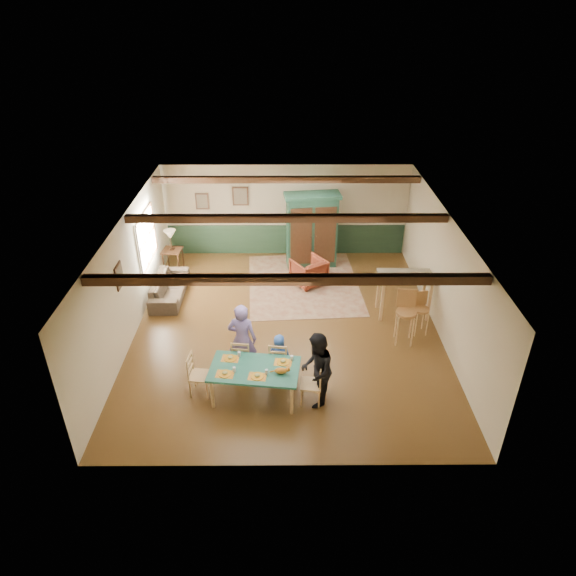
{
  "coord_description": "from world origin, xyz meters",
  "views": [
    {
      "loc": [
        -0.02,
        -9.9,
        6.89
      ],
      "look_at": [
        0.03,
        -0.09,
        1.15
      ],
      "focal_mm": 32.0,
      "sensor_mm": 36.0,
      "label": 1
    }
  ],
  "objects_px": {
    "dining_chair_far_left": "(242,356)",
    "sofa": "(169,287)",
    "bar_stool_left": "(405,318)",
    "person_woman": "(316,370)",
    "person_man": "(242,339)",
    "cat": "(281,370)",
    "table_lamp": "(171,240)",
    "dining_chair_end_left": "(200,375)",
    "dining_table": "(255,383)",
    "counter_table": "(403,295)",
    "armoire": "(312,231)",
    "dining_chair_end_right": "(311,383)",
    "armchair": "(309,272)",
    "end_table": "(173,260)",
    "bar_stool_right": "(421,314)",
    "person_child": "(279,355)",
    "dining_chair_far_right": "(279,359)"
  },
  "relations": [
    {
      "from": "dining_chair_end_right",
      "to": "counter_table",
      "type": "distance_m",
      "value": 3.87
    },
    {
      "from": "armoire",
      "to": "bar_stool_left",
      "type": "bearing_deg",
      "value": -69.57
    },
    {
      "from": "counter_table",
      "to": "bar_stool_left",
      "type": "bearing_deg",
      "value": -99.84
    },
    {
      "from": "person_child",
      "to": "dining_chair_end_left",
      "type": "bearing_deg",
      "value": 27.3
    },
    {
      "from": "dining_chair_end_left",
      "to": "dining_chair_end_right",
      "type": "xyz_separation_m",
      "value": [
        2.14,
        -0.26,
        0.0
      ]
    },
    {
      "from": "person_woman",
      "to": "table_lamp",
      "type": "distance_m",
      "value": 6.54
    },
    {
      "from": "sofa",
      "to": "table_lamp",
      "type": "distance_m",
      "value": 1.6
    },
    {
      "from": "armchair",
      "to": "bar_stool_left",
      "type": "bearing_deg",
      "value": 94.19
    },
    {
      "from": "armoire",
      "to": "end_table",
      "type": "height_order",
      "value": "armoire"
    },
    {
      "from": "table_lamp",
      "to": "person_child",
      "type": "bearing_deg",
      "value": -56.36
    },
    {
      "from": "dining_chair_end_left",
      "to": "end_table",
      "type": "xyz_separation_m",
      "value": [
        -1.49,
        5.11,
        -0.13
      ]
    },
    {
      "from": "dining_chair_far_right",
      "to": "dining_table",
      "type": "bearing_deg",
      "value": 60.95
    },
    {
      "from": "dining_chair_far_right",
      "to": "armchair",
      "type": "bearing_deg",
      "value": -94.36
    },
    {
      "from": "counter_table",
      "to": "bar_stool_left",
      "type": "height_order",
      "value": "bar_stool_left"
    },
    {
      "from": "bar_stool_right",
      "to": "person_woman",
      "type": "bearing_deg",
      "value": -145.03
    },
    {
      "from": "sofa",
      "to": "counter_table",
      "type": "bearing_deg",
      "value": -98.13
    },
    {
      "from": "person_woman",
      "to": "table_lamp",
      "type": "height_order",
      "value": "person_woman"
    },
    {
      "from": "dining_chair_end_right",
      "to": "sofa",
      "type": "bearing_deg",
      "value": -131.69
    },
    {
      "from": "person_man",
      "to": "dining_chair_end_left",
      "type": "bearing_deg",
      "value": 46.85
    },
    {
      "from": "person_man",
      "to": "table_lamp",
      "type": "height_order",
      "value": "person_man"
    },
    {
      "from": "dining_chair_far_right",
      "to": "bar_stool_right",
      "type": "bearing_deg",
      "value": -147.68
    },
    {
      "from": "person_man",
      "to": "counter_table",
      "type": "distance_m",
      "value": 4.29
    },
    {
      "from": "dining_chair_far_left",
      "to": "person_man",
      "type": "xyz_separation_m",
      "value": [
        0.01,
        0.07,
        0.36
      ]
    },
    {
      "from": "table_lamp",
      "to": "sofa",
      "type": "bearing_deg",
      "value": -83.28
    },
    {
      "from": "dining_chair_end_left",
      "to": "bar_stool_right",
      "type": "relative_size",
      "value": 0.88
    },
    {
      "from": "dining_table",
      "to": "person_woman",
      "type": "distance_m",
      "value": 1.24
    },
    {
      "from": "end_table",
      "to": "counter_table",
      "type": "height_order",
      "value": "counter_table"
    },
    {
      "from": "dining_chair_end_left",
      "to": "person_man",
      "type": "relative_size",
      "value": 0.55
    },
    {
      "from": "dining_chair_far_right",
      "to": "counter_table",
      "type": "xyz_separation_m",
      "value": [
        2.97,
        2.32,
        0.09
      ]
    },
    {
      "from": "dining_table",
      "to": "cat",
      "type": "distance_m",
      "value": 0.68
    },
    {
      "from": "cat",
      "to": "end_table",
      "type": "height_order",
      "value": "cat"
    },
    {
      "from": "person_woman",
      "to": "bar_stool_left",
      "type": "distance_m",
      "value": 2.83
    },
    {
      "from": "dining_table",
      "to": "armoire",
      "type": "xyz_separation_m",
      "value": [
        1.32,
        5.54,
        0.72
      ]
    },
    {
      "from": "armoire",
      "to": "dining_table",
      "type": "bearing_deg",
      "value": -109.83
    },
    {
      "from": "person_woman",
      "to": "counter_table",
      "type": "distance_m",
      "value": 3.83
    },
    {
      "from": "person_child",
      "to": "sofa",
      "type": "height_order",
      "value": "person_child"
    },
    {
      "from": "dining_chair_far_right",
      "to": "sofa",
      "type": "height_order",
      "value": "dining_chair_far_right"
    },
    {
      "from": "counter_table",
      "to": "armoire",
      "type": "bearing_deg",
      "value": 128.95
    },
    {
      "from": "bar_stool_left",
      "to": "person_woman",
      "type": "bearing_deg",
      "value": -130.9
    },
    {
      "from": "dining_chair_end_left",
      "to": "person_child",
      "type": "xyz_separation_m",
      "value": [
        1.53,
        0.57,
        0.03
      ]
    },
    {
      "from": "dining_table",
      "to": "counter_table",
      "type": "relative_size",
      "value": 1.31
    },
    {
      "from": "dining_chair_end_right",
      "to": "counter_table",
      "type": "bearing_deg",
      "value": 149.36
    },
    {
      "from": "dining_chair_end_left",
      "to": "person_man",
      "type": "distance_m",
      "value": 1.09
    },
    {
      "from": "armchair",
      "to": "end_table",
      "type": "relative_size",
      "value": 1.26
    },
    {
      "from": "end_table",
      "to": "armoire",
      "type": "bearing_deg",
      "value": 4.48
    },
    {
      "from": "dining_chair_far_left",
      "to": "sofa",
      "type": "relative_size",
      "value": 0.47
    },
    {
      "from": "armchair",
      "to": "bar_stool_left",
      "type": "xyz_separation_m",
      "value": [
        2.01,
        -2.65,
        0.26
      ]
    },
    {
      "from": "cat",
      "to": "bar_stool_left",
      "type": "height_order",
      "value": "bar_stool_left"
    },
    {
      "from": "cat",
      "to": "bar_stool_right",
      "type": "relative_size",
      "value": 0.33
    },
    {
      "from": "table_lamp",
      "to": "armchair",
      "type": "bearing_deg",
      "value": -11.92
    }
  ]
}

